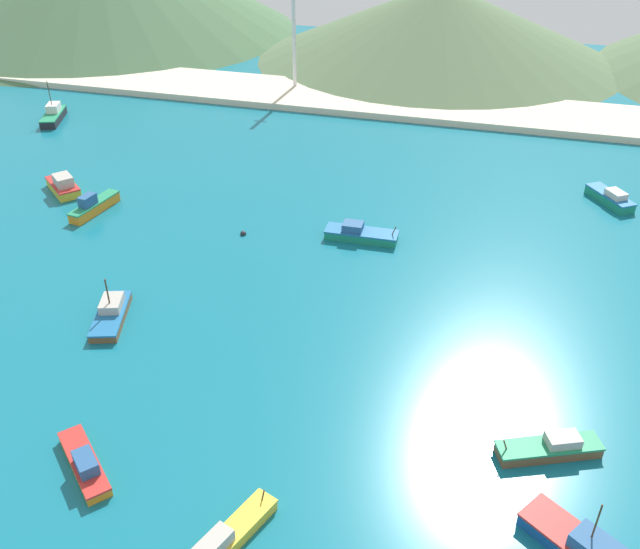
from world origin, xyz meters
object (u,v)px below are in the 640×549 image
(fishing_boat_2, at_px, (63,185))
(radio_tower, at_px, (294,33))
(fishing_boat_9, at_px, (54,115))
(fishing_boat_10, at_px, (111,313))
(fishing_boat_4, at_px, (586,549))
(buoy_0, at_px, (243,234))
(fishing_boat_13, at_px, (85,463))
(fishing_boat_3, at_px, (360,234))
(fishing_boat_6, at_px, (611,198))
(fishing_boat_11, at_px, (551,448))
(fishing_boat_14, at_px, (94,206))

(fishing_boat_2, xyz_separation_m, radio_tower, (18.27, 54.16, 10.65))
(fishing_boat_9, distance_m, fishing_boat_10, 66.86)
(fishing_boat_4, xyz_separation_m, buoy_0, (-40.86, 37.80, -0.77))
(fishing_boat_2, relative_size, fishing_boat_13, 1.00)
(fishing_boat_3, bearing_deg, fishing_boat_9, 156.58)
(fishing_boat_6, xyz_separation_m, fishing_boat_9, (-95.72, 7.98, 0.18))
(fishing_boat_10, xyz_separation_m, buoy_0, (6.88, 21.19, -0.59))
(fishing_boat_3, bearing_deg, fishing_boat_11, -53.09)
(fishing_boat_14, bearing_deg, fishing_boat_6, 18.04)
(fishing_boat_6, distance_m, fishing_boat_11, 51.70)
(fishing_boat_4, distance_m, fishing_boat_13, 39.02)
(fishing_boat_13, bearing_deg, fishing_boat_6, 54.64)
(fishing_boat_9, height_order, fishing_boat_11, fishing_boat_9)
(fishing_boat_13, height_order, buoy_0, fishing_boat_13)
(fishing_boat_2, relative_size, fishing_boat_10, 0.85)
(radio_tower, bearing_deg, fishing_boat_14, -100.24)
(fishing_boat_10, bearing_deg, fishing_boat_6, 39.35)
(fishing_boat_3, height_order, fishing_boat_13, fishing_boat_3)
(fishing_boat_10, height_order, radio_tower, radio_tower)
(fishing_boat_4, xyz_separation_m, fishing_boat_14, (-62.98, 38.13, 0.10))
(fishing_boat_4, distance_m, fishing_boat_9, 113.00)
(fishing_boat_9, bearing_deg, fishing_boat_14, -48.54)
(fishing_boat_2, height_order, fishing_boat_9, fishing_boat_9)
(fishing_boat_4, bearing_deg, fishing_boat_9, 142.66)
(fishing_boat_13, relative_size, buoy_0, 9.62)
(fishing_boat_9, xyz_separation_m, fishing_boat_13, (50.91, -71.13, -0.32))
(fishing_boat_3, relative_size, fishing_boat_13, 1.25)
(fishing_boat_6, relative_size, buoy_0, 10.20)
(fishing_boat_2, relative_size, fishing_boat_4, 0.81)
(fishing_boat_11, bearing_deg, fishing_boat_9, 145.99)
(fishing_boat_6, height_order, radio_tower, radio_tower)
(fishing_boat_9, height_order, fishing_boat_10, fishing_boat_9)
(fishing_boat_14, bearing_deg, fishing_boat_9, 131.46)
(fishing_boat_6, height_order, buoy_0, fishing_boat_6)
(fishing_boat_2, height_order, fishing_boat_13, fishing_boat_2)
(fishing_boat_9, bearing_deg, radio_tower, 36.99)
(fishing_boat_2, distance_m, fishing_boat_11, 75.88)
(fishing_boat_14, relative_size, buoy_0, 11.33)
(fishing_boat_11, bearing_deg, fishing_boat_6, 80.82)
(fishing_boat_11, height_order, fishing_boat_14, fishing_boat_14)
(fishing_boat_2, height_order, fishing_boat_4, fishing_boat_4)
(fishing_boat_10, bearing_deg, fishing_boat_13, -65.37)
(fishing_boat_3, height_order, fishing_boat_11, fishing_boat_3)
(fishing_boat_3, bearing_deg, radio_tower, 115.37)
(fishing_boat_3, height_order, fishing_boat_6, fishing_boat_3)
(fishing_boat_11, distance_m, buoy_0, 47.77)
(fishing_boat_9, bearing_deg, fishing_boat_10, -50.96)
(fishing_boat_3, xyz_separation_m, fishing_boat_14, (-37.10, -2.70, 0.23))
(fishing_boat_13, bearing_deg, fishing_boat_2, 125.09)
(fishing_boat_10, bearing_deg, fishing_boat_14, 125.31)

